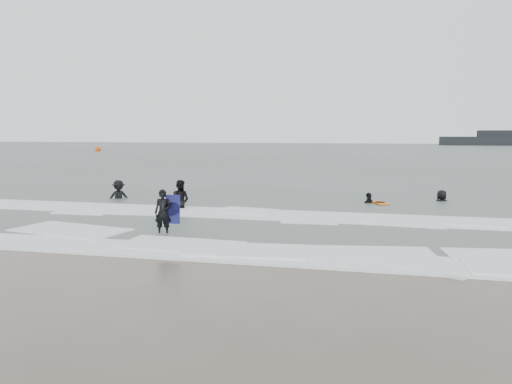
% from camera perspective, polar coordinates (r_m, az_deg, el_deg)
% --- Properties ---
extents(ground, '(320.00, 320.00, 0.00)m').
position_cam_1_polar(ground, '(14.59, -4.87, -6.52)').
color(ground, brown).
rests_on(ground, ground).
extents(sea, '(320.00, 320.00, 0.00)m').
position_cam_1_polar(sea, '(93.59, 11.40, 4.55)').
color(sea, '#47544C').
rests_on(sea, ground).
extents(surfer_centre, '(0.62, 0.46, 1.54)m').
position_cam_1_polar(surfer_centre, '(16.78, -10.53, -4.86)').
color(surfer_centre, black).
rests_on(surfer_centre, ground).
extents(surfer_wading, '(0.91, 0.71, 1.86)m').
position_cam_1_polar(surfer_wading, '(22.32, -8.68, -1.97)').
color(surfer_wading, black).
rests_on(surfer_wading, ground).
extents(surfer_breaker, '(1.36, 1.25, 1.84)m').
position_cam_1_polar(surfer_breaker, '(26.24, -15.40, -0.84)').
color(surfer_breaker, black).
rests_on(surfer_breaker, ground).
extents(surfer_right_near, '(1.01, 0.97, 1.70)m').
position_cam_1_polar(surfer_right_near, '(24.34, 12.79, -1.34)').
color(surfer_right_near, black).
rests_on(surfer_right_near, ground).
extents(surfer_right_far, '(1.00, 0.84, 1.75)m').
position_cam_1_polar(surfer_right_far, '(25.99, 20.44, -1.09)').
color(surfer_right_far, black).
rests_on(surfer_right_far, ground).
extents(surf_foam, '(30.03, 9.06, 0.09)m').
position_cam_1_polar(surf_foam, '(18.04, -1.02, -3.81)').
color(surf_foam, white).
rests_on(surf_foam, ground).
extents(bodyboards, '(9.93, 9.44, 1.25)m').
position_cam_1_polar(bodyboards, '(20.68, -0.54, -1.18)').
color(bodyboards, '#0E0F43').
rests_on(bodyboards, ground).
extents(buoy, '(1.00, 1.00, 1.65)m').
position_cam_1_polar(buoy, '(98.04, -17.60, 4.67)').
color(buoy, red).
rests_on(buoy, ground).
extents(vessel_horizon, '(31.28, 5.59, 4.25)m').
position_cam_1_polar(vessel_horizon, '(156.89, 26.00, 5.37)').
color(vessel_horizon, black).
rests_on(vessel_horizon, ground).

